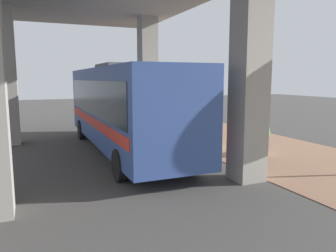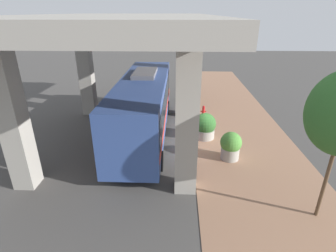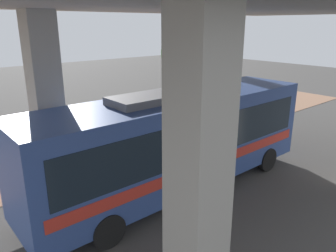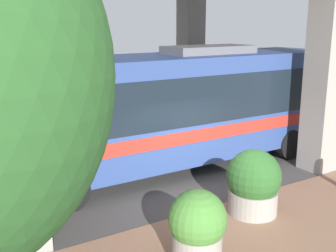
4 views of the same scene
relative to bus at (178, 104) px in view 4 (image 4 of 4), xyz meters
name	(u,v)px [view 4 (image 4 of 4)]	position (x,y,z in m)	size (l,w,h in m)	color
ground_plane	(214,207)	(-2.92, 0.85, -2.04)	(80.00, 80.00, 0.00)	#474442
bus	(178,104)	(0.00, 0.00, 0.00)	(2.76, 11.34, 3.78)	#334C8C
planter_front	(197,228)	(-4.81, 2.75, -1.27)	(1.10, 1.10, 1.52)	#9E998E
planter_middle	(253,183)	(-3.71, 0.30, -1.27)	(1.30, 1.30, 1.59)	#9E998E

